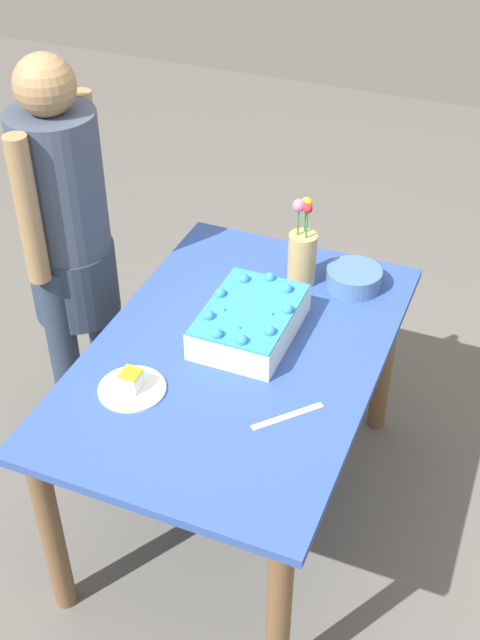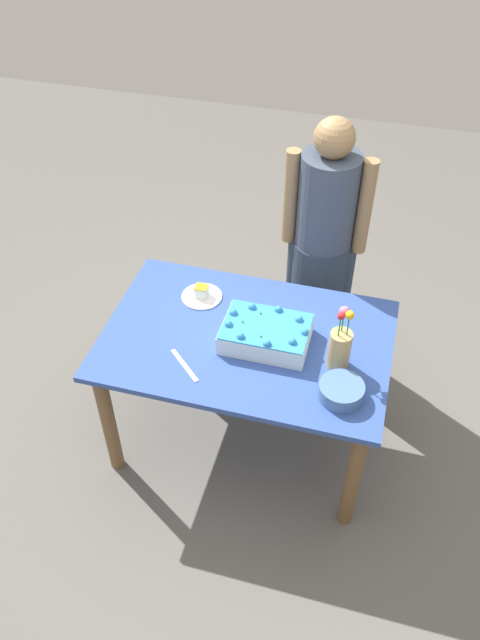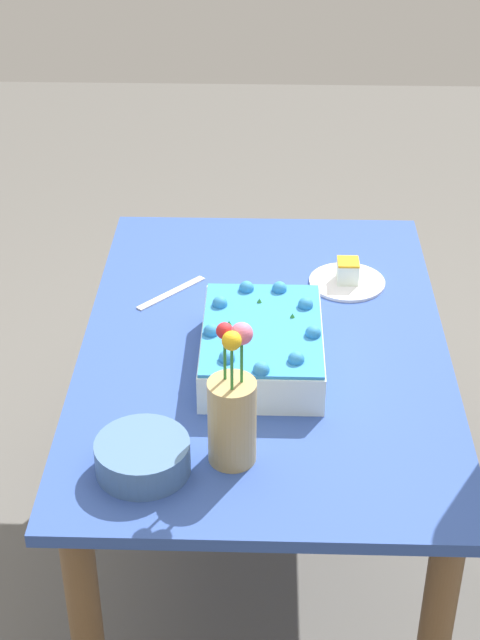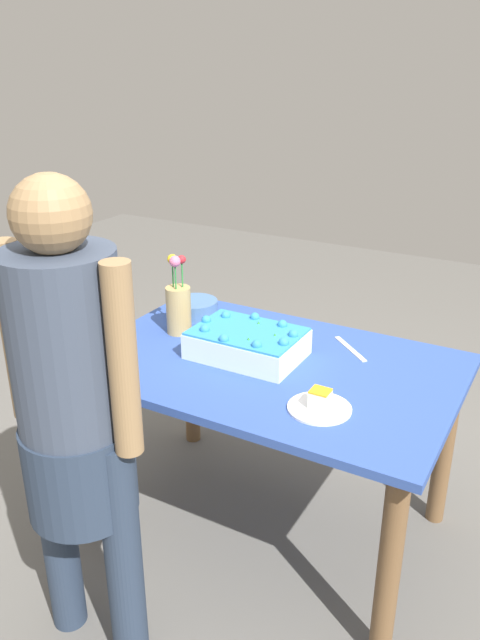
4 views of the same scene
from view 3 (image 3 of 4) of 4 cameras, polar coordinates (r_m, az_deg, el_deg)
name	(u,v)px [view 3 (image 3 of 4)]	position (r m, az deg, el deg)	size (l,w,h in m)	color
ground_plane	(262,557)	(2.83, 1.28, -13.60)	(8.00, 8.00, 0.00)	#5E5C57
dining_table	(265,381)	(2.43, 1.45, -3.57)	(1.33, 0.88, 0.73)	#304D9C
sheet_cake	(263,345)	(2.26, 1.35, -1.45)	(0.39, 0.28, 0.12)	white
serving_plate_with_slice	(348,278)	(2.61, 6.32, 2.46)	(0.20, 0.20, 0.07)	white
cake_knife	(172,293)	(2.56, -3.96, 1.58)	(0.22, 0.02, 0.00)	silver
flower_vase	(234,414)	(1.95, -0.38, -5.50)	(0.10, 0.10, 0.32)	tan
fruit_bowl	(144,456)	(1.98, -5.61, -7.91)	(0.19, 0.19, 0.07)	#496EA0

